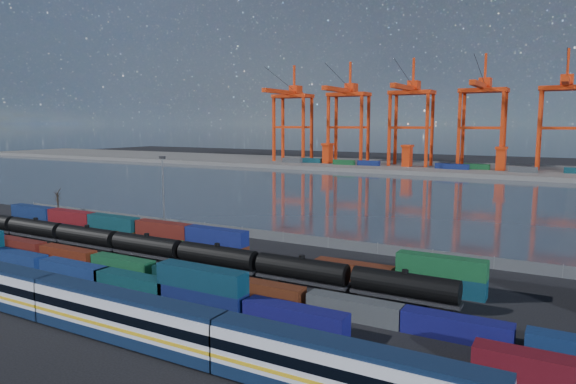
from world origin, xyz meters
The scene contains 14 objects.
ground centered at (0.00, 0.00, 0.00)m, with size 700.00×700.00×0.00m, color black.
harbor_water centered at (0.00, 105.00, 0.01)m, with size 700.00×700.00×0.00m, color #303A46.
far_quay centered at (0.00, 210.00, 1.00)m, with size 700.00×70.00×2.00m, color #514F4C.
passenger_train centered at (8.73, -22.18, 2.79)m, with size 78.20×3.23×5.55m.
container_row_south centered at (-23.94, -10.02, 2.04)m, with size 140.59×2.63×5.60m.
container_row_mid centered at (1.49, -3.56, 1.30)m, with size 140.78×2.44×2.60m.
container_row_north centered at (-0.67, 11.36, 2.52)m, with size 142.03×2.52×5.37m.
tanker_string centered at (-22.43, 5.07, 2.29)m, with size 123.34×3.19×4.56m.
waterfront_fence centered at (0.00, 28.00, 1.00)m, with size 160.12×0.12×2.20m.
bare_tree centered at (-64.93, 24.60, 3.60)m, with size 1.87×1.80×7.32m.
yard_light_mast centered at (-30.00, 26.00, 9.30)m, with size 1.60×0.40×16.60m.
gantry_cranes centered at (-7.50, 203.48, 35.18)m, with size 197.07×42.38×57.39m.
quay_containers centered at (-11.00, 195.46, 3.30)m, with size 172.58×10.99×2.60m.
straddle_carriers centered at (-2.50, 200.00, 7.82)m, with size 140.00×7.00×11.10m.
Camera 1 is at (50.54, -60.09, 23.73)m, focal length 32.00 mm.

